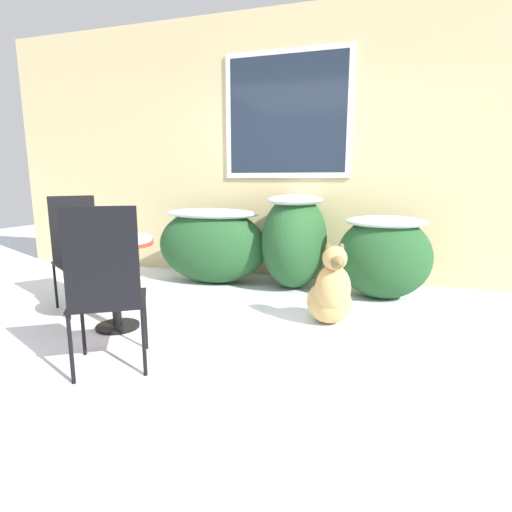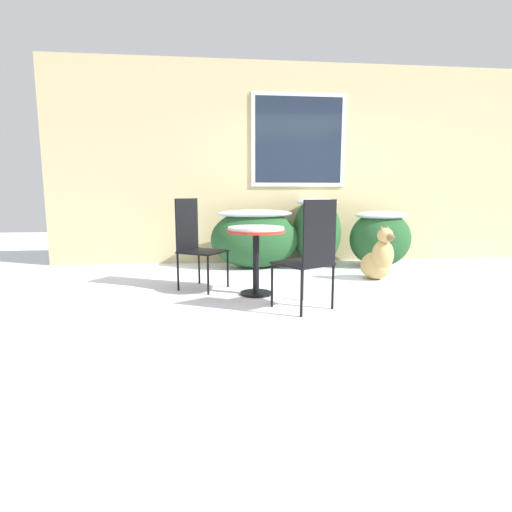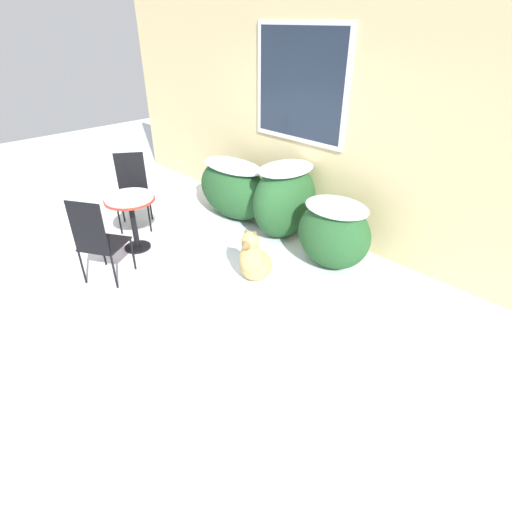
# 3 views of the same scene
# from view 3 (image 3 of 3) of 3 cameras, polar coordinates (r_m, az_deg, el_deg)

# --- Properties ---
(ground_plane) EXTENTS (16.00, 16.00, 0.00)m
(ground_plane) POSITION_cam_3_polar(r_m,az_deg,el_deg) (4.87, -10.82, -3.15)
(ground_plane) COLOR silver
(house_wall) EXTENTS (8.00, 0.10, 3.13)m
(house_wall) POSITION_cam_3_polar(r_m,az_deg,el_deg) (5.64, 7.10, 19.53)
(house_wall) COLOR #D1BC84
(house_wall) RESTS_ON ground_plane
(shrub_left) EXTENTS (1.31, 0.67, 0.87)m
(shrub_left) POSITION_cam_3_polar(r_m,az_deg,el_deg) (6.12, -3.28, 9.70)
(shrub_left) COLOR #235128
(shrub_left) RESTS_ON ground_plane
(shrub_middle) EXTENTS (0.71, 1.00, 1.04)m
(shrub_middle) POSITION_cam_3_polar(r_m,az_deg,el_deg) (5.52, 4.13, 8.17)
(shrub_middle) COLOR #235128
(shrub_middle) RESTS_ON ground_plane
(shrub_right) EXTENTS (0.93, 0.73, 0.84)m
(shrub_right) POSITION_cam_3_polar(r_m,az_deg,el_deg) (4.91, 11.07, 3.36)
(shrub_right) COLOR #235128
(shrub_right) RESTS_ON ground_plane
(patio_table) EXTENTS (0.63, 0.63, 0.75)m
(patio_table) POSITION_cam_3_polar(r_m,az_deg,el_deg) (5.38, -17.46, 6.77)
(patio_table) COLOR black
(patio_table) RESTS_ON ground_plane
(patio_chair_near_table) EXTENTS (0.62, 0.62, 1.05)m
(patio_chair_near_table) POSITION_cam_3_polar(r_m,az_deg,el_deg) (6.11, -17.23, 9.11)
(patio_chair_near_table) COLOR black
(patio_chair_near_table) RESTS_ON ground_plane
(patio_chair_far_side) EXTENTS (0.62, 0.62, 1.05)m
(patio_chair_far_side) POSITION_cam_3_polar(r_m,az_deg,el_deg) (4.80, -21.66, 2.23)
(patio_chair_far_side) COLOR black
(patio_chair_far_side) RESTS_ON ground_plane
(dog) EXTENTS (0.48, 0.60, 0.70)m
(dog) POSITION_cam_3_polar(r_m,az_deg,el_deg) (4.61, -0.28, -0.73)
(dog) COLOR tan
(dog) RESTS_ON ground_plane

